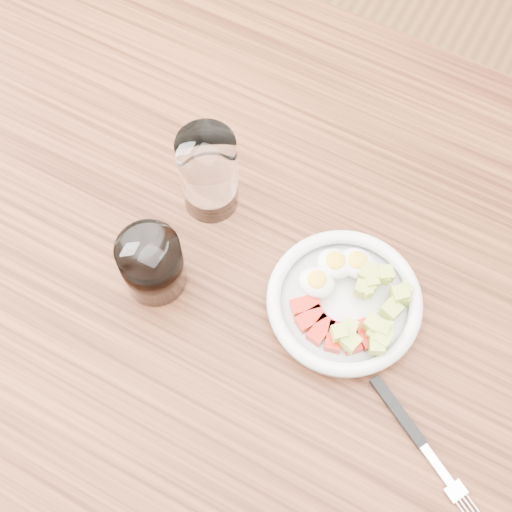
# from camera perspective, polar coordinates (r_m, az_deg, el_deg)

# --- Properties ---
(ground) EXTENTS (4.00, 4.00, 0.00)m
(ground) POSITION_cam_1_polar(r_m,az_deg,el_deg) (1.64, 0.15, -12.22)
(ground) COLOR brown
(ground) RESTS_ON ground
(dining_table) EXTENTS (1.50, 0.90, 0.77)m
(dining_table) POSITION_cam_1_polar(r_m,az_deg,el_deg) (0.99, 0.24, -3.86)
(dining_table) COLOR brown
(dining_table) RESTS_ON ground
(bowl) EXTENTS (0.19, 0.19, 0.05)m
(bowl) POSITION_cam_1_polar(r_m,az_deg,el_deg) (0.87, 7.19, -3.52)
(bowl) COLOR white
(bowl) RESTS_ON dining_table
(fork) EXTENTS (0.18, 0.11, 0.01)m
(fork) POSITION_cam_1_polar(r_m,az_deg,el_deg) (0.86, 12.37, -13.50)
(fork) COLOR black
(fork) RESTS_ON dining_table
(water_glass) EXTENTS (0.07, 0.07, 0.13)m
(water_glass) POSITION_cam_1_polar(r_m,az_deg,el_deg) (0.89, -3.82, 6.59)
(water_glass) COLOR white
(water_glass) RESTS_ON dining_table
(coffee_glass) EXTENTS (0.08, 0.08, 0.09)m
(coffee_glass) POSITION_cam_1_polar(r_m,az_deg,el_deg) (0.87, -8.31, -0.68)
(coffee_glass) COLOR white
(coffee_glass) RESTS_ON dining_table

